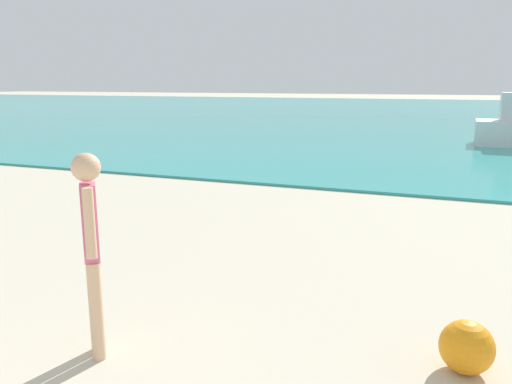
# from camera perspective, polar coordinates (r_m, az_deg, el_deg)

# --- Properties ---
(water) EXTENTS (160.00, 60.00, 0.06)m
(water) POSITION_cam_1_polar(r_m,az_deg,el_deg) (40.18, 18.12, 8.65)
(water) COLOR teal
(water) RESTS_ON ground
(person_standing) EXTENTS (0.28, 0.32, 1.68)m
(person_standing) POSITION_cam_1_polar(r_m,az_deg,el_deg) (4.18, -18.21, -5.64)
(person_standing) COLOR #DDAD84
(person_standing) RESTS_ON ground
(beach_ball) EXTENTS (0.42, 0.42, 0.42)m
(beach_ball) POSITION_cam_1_polar(r_m,az_deg,el_deg) (4.35, 22.85, -15.94)
(beach_ball) COLOR orange
(beach_ball) RESTS_ON ground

